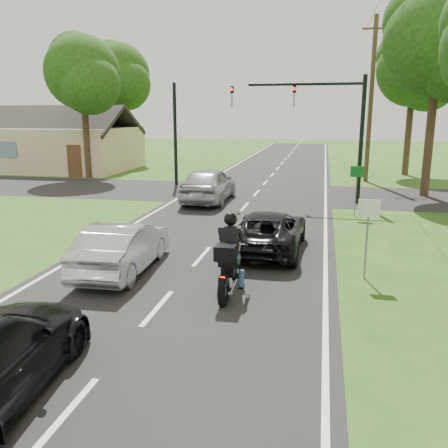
{
  "coord_description": "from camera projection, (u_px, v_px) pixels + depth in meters",
  "views": [
    {
      "loc": [
        3.5,
        -9.42,
        4.28
      ],
      "look_at": [
        0.9,
        3.0,
        1.3
      ],
      "focal_mm": 38.0,
      "sensor_mm": 36.0,
      "label": 1
    }
  ],
  "objects": [
    {
      "name": "sign_white",
      "position": [
        368.0,
        220.0,
        12.19
      ],
      "size": [
        0.55,
        0.07,
        2.12
      ],
      "color": "slate",
      "rests_on": "ground"
    },
    {
      "name": "motorcycle_rider",
      "position": [
        230.0,
        262.0,
        11.33
      ],
      "size": [
        0.67,
        2.35,
        2.03
      ],
      "rotation": [
        0.0,
        0.0,
        0.01
      ],
      "color": "black",
      "rests_on": "ground"
    },
    {
      "name": "traffic_signal",
      "position": [
        322.0,
        116.0,
        22.38
      ],
      "size": [
        6.38,
        0.44,
        6.0
      ],
      "color": "black",
      "rests_on": "ground"
    },
    {
      "name": "sign_green",
      "position": [
        357.0,
        179.0,
        19.77
      ],
      "size": [
        0.55,
        0.07,
        2.12
      ],
      "color": "slate",
      "rests_on": "ground"
    },
    {
      "name": "ground",
      "position": [
        158.0,
        308.0,
        10.65
      ],
      "size": [
        140.0,
        140.0,
        0.0
      ],
      "primitive_type": "plane",
      "color": "#264E15",
      "rests_on": "ground"
    },
    {
      "name": "house",
      "position": [
        65.0,
        146.0,
        36.3
      ],
      "size": [
        10.2,
        8.0,
        4.84
      ],
      "color": "tan",
      "rests_on": "ground"
    },
    {
      "name": "tree_row_d",
      "position": [
        446.0,
        47.0,
        23.1
      ],
      "size": [
        5.76,
        5.58,
        10.45
      ],
      "color": "#332316",
      "rests_on": "ground"
    },
    {
      "name": "silver_suv",
      "position": [
        209.0,
        184.0,
        23.17
      ],
      "size": [
        2.07,
        5.07,
        1.72
      ],
      "primitive_type": "imported",
      "rotation": [
        0.0,
        0.0,
        3.15
      ],
      "color": "#9EA1A5",
      "rests_on": "road"
    },
    {
      "name": "road",
      "position": [
        237.0,
        216.0,
        20.18
      ],
      "size": [
        8.0,
        100.0,
        0.01
      ],
      "primitive_type": "cube",
      "color": "black",
      "rests_on": "ground"
    },
    {
      "name": "tree_left_near",
      "position": [
        85.0,
        77.0,
        30.34
      ],
      "size": [
        5.12,
        4.96,
        9.22
      ],
      "color": "#332316",
      "rests_on": "ground"
    },
    {
      "name": "utility_pole_far",
      "position": [
        371.0,
        99.0,
        29.22
      ],
      "size": [
        1.6,
        0.28,
        10.0
      ],
      "color": "brown",
      "rests_on": "ground"
    },
    {
      "name": "dark_suv",
      "position": [
        269.0,
        231.0,
        14.97
      ],
      "size": [
        2.23,
        4.63,
        1.27
      ],
      "primitive_type": "imported",
      "rotation": [
        0.0,
        0.0,
        3.12
      ],
      "color": "black",
      "rests_on": "road"
    },
    {
      "name": "silver_sedan",
      "position": [
        123.0,
        247.0,
        12.97
      ],
      "size": [
        1.63,
        4.25,
        1.38
      ],
      "primitive_type": "imported",
      "rotation": [
        0.0,
        0.0,
        3.18
      ],
      "color": "silver",
      "rests_on": "road"
    },
    {
      "name": "tree_left_far",
      "position": [
        120.0,
        78.0,
        40.1
      ],
      "size": [
        5.76,
        5.58,
        10.14
      ],
      "color": "#332316",
      "rests_on": "ground"
    },
    {
      "name": "tree_row_e",
      "position": [
        418.0,
        74.0,
        31.76
      ],
      "size": [
        5.28,
        5.12,
        9.61
      ],
      "color": "#332316",
      "rests_on": "ground"
    },
    {
      "name": "signal_pole_far",
      "position": [
        175.0,
        135.0,
        28.15
      ],
      "size": [
        0.2,
        0.2,
        6.0
      ],
      "primitive_type": "cylinder",
      "color": "black",
      "rests_on": "ground"
    },
    {
      "name": "cross_road",
      "position": [
        257.0,
        193.0,
        25.9
      ],
      "size": [
        60.0,
        7.0,
        0.01
      ],
      "primitive_type": "cube",
      "color": "black",
      "rests_on": "ground"
    }
  ]
}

